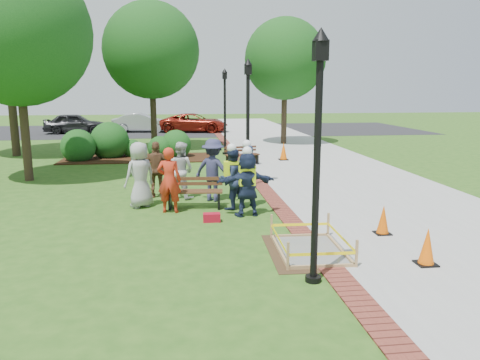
{
  "coord_description": "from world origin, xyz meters",
  "views": [
    {
      "loc": [
        -0.99,
        -10.44,
        3.32
      ],
      "look_at": [
        0.5,
        1.2,
        1.0
      ],
      "focal_mm": 35.0,
      "sensor_mm": 36.0,
      "label": 1
    }
  ],
  "objects": [
    {
      "name": "ground",
      "position": [
        0.0,
        0.0,
        0.0
      ],
      "size": [
        100.0,
        100.0,
        0.0
      ],
      "primitive_type": "plane",
      "color": "#285116",
      "rests_on": "ground"
    },
    {
      "name": "sidewalk",
      "position": [
        5.0,
        10.0,
        0.01
      ],
      "size": [
        6.0,
        60.0,
        0.02
      ],
      "primitive_type": "cube",
      "color": "#9E9E99",
      "rests_on": "ground"
    },
    {
      "name": "brick_edging",
      "position": [
        1.75,
        10.0,
        0.01
      ],
      "size": [
        0.5,
        60.0,
        0.03
      ],
      "primitive_type": "cube",
      "color": "maroon",
      "rests_on": "ground"
    },
    {
      "name": "mulch_bed",
      "position": [
        -3.0,
        12.0,
        0.02
      ],
      "size": [
        7.0,
        3.0,
        0.05
      ],
      "primitive_type": "cube",
      "color": "#381E0F",
      "rests_on": "ground"
    },
    {
      "name": "parking_lot",
      "position": [
        0.0,
        27.0,
        0.0
      ],
      "size": [
        36.0,
        12.0,
        0.01
      ],
      "primitive_type": "cube",
      "color": "black",
      "rests_on": "ground"
    },
    {
      "name": "wet_concrete_pad",
      "position": [
        1.6,
        -1.53,
        0.23
      ],
      "size": [
        1.77,
        2.35,
        0.55
      ],
      "color": "#47331E",
      "rests_on": "ground"
    },
    {
      "name": "bench_near",
      "position": [
        -0.63,
        2.36,
        0.27
      ],
      "size": [
        1.61,
        0.68,
        0.85
      ],
      "color": "brown",
      "rests_on": "ground"
    },
    {
      "name": "bench_far",
      "position": [
        1.67,
        9.57,
        0.26
      ],
      "size": [
        1.56,
        0.83,
        0.8
      ],
      "color": "#53321C",
      "rests_on": "ground"
    },
    {
      "name": "cone_front",
      "position": [
        3.59,
        -2.55,
        0.36
      ],
      "size": [
        0.38,
        0.38,
        0.74
      ],
      "color": "black",
      "rests_on": "ground"
    },
    {
      "name": "cone_back",
      "position": [
        3.57,
        -0.63,
        0.34
      ],
      "size": [
        0.35,
        0.35,
        0.7
      ],
      "color": "black",
      "rests_on": "ground"
    },
    {
      "name": "cone_far",
      "position": [
        3.75,
        10.65,
        0.4
      ],
      "size": [
        0.42,
        0.42,
        0.84
      ],
      "color": "black",
      "rests_on": "ground"
    },
    {
      "name": "toolbox",
      "position": [
        -0.26,
        0.93,
        0.11
      ],
      "size": [
        0.44,
        0.25,
        0.22
      ],
      "primitive_type": "cube",
      "rotation": [
        0.0,
        0.0,
        -0.02
      ],
      "color": "#A20C20",
      "rests_on": "ground"
    },
    {
      "name": "lamp_near",
      "position": [
        1.25,
        -3.0,
        2.48
      ],
      "size": [
        0.28,
        0.28,
        4.26
      ],
      "color": "black",
      "rests_on": "ground"
    },
    {
      "name": "lamp_mid",
      "position": [
        1.25,
        5.0,
        2.48
      ],
      "size": [
        0.28,
        0.28,
        4.26
      ],
      "color": "black",
      "rests_on": "ground"
    },
    {
      "name": "lamp_far",
      "position": [
        1.25,
        13.0,
        2.48
      ],
      "size": [
        0.28,
        0.28,
        4.26
      ],
      "color": "black",
      "rests_on": "ground"
    },
    {
      "name": "tree_left",
      "position": [
        -6.49,
        7.12,
        5.2
      ],
      "size": [
        5.11,
        5.11,
        7.77
      ],
      "color": "#3D2D1E",
      "rests_on": "ground"
    },
    {
      "name": "tree_back",
      "position": [
        -2.41,
        15.55,
        5.25
      ],
      "size": [
        5.1,
        5.1,
        7.81
      ],
      "color": "#3D2D1E",
      "rests_on": "ground"
    },
    {
      "name": "tree_right",
      "position": [
        5.19,
        17.11,
        4.96
      ],
      "size": [
        4.75,
        4.75,
        7.34
      ],
      "color": "#3D2D1E",
      "rests_on": "ground"
    },
    {
      "name": "tree_far",
      "position": [
        -9.08,
        13.81,
        6.96
      ],
      "size": [
        6.91,
        6.91,
        10.42
      ],
      "color": "#3D2D1E",
      "rests_on": "ground"
    },
    {
      "name": "shrub_a",
      "position": [
        -5.65,
        11.66,
        0.0
      ],
      "size": [
        1.58,
        1.58,
        1.58
      ],
      "primitive_type": "sphere",
      "color": "#134214",
      "rests_on": "ground"
    },
    {
      "name": "shrub_b",
      "position": [
        -4.37,
        12.59,
        0.0
      ],
      "size": [
        1.85,
        1.85,
        1.85
      ],
      "primitive_type": "sphere",
      "color": "#134214",
      "rests_on": "ground"
    },
    {
      "name": "shrub_c",
      "position": [
        -1.95,
        11.89,
        0.0
      ],
      "size": [
        1.17,
        1.17,
        1.17
      ],
      "primitive_type": "sphere",
      "color": "#134214",
      "rests_on": "ground"
    },
    {
      "name": "shrub_d",
      "position": [
        -1.2,
        12.21,
        0.0
      ],
      "size": [
        1.44,
        1.44,
        1.44
      ],
      "primitive_type": "sphere",
      "color": "#134214",
      "rests_on": "ground"
    },
    {
      "name": "shrub_e",
      "position": [
        -3.32,
        12.72,
        0.0
      ],
      "size": [
        0.91,
        0.91,
        0.91
      ],
      "primitive_type": "sphere",
      "color": "#134214",
      "rests_on": "ground"
    },
    {
      "name": "casual_person_a",
      "position": [
        -2.14,
        2.67,
        0.92
      ],
      "size": [
        0.7,
        0.65,
        1.85
      ],
      "color": "#999999",
      "rests_on": "ground"
    },
    {
      "name": "casual_person_b",
      "position": [
        -1.31,
        1.97,
        0.89
      ],
      "size": [
        0.63,
        0.46,
        1.77
      ],
      "color": "red",
      "rests_on": "ground"
    },
    {
      "name": "casual_person_c",
      "position": [
        -1.0,
        3.62,
        0.86
      ],
      "size": [
        0.66,
        0.61,
        1.73
      ],
      "color": "silver",
      "rests_on": "ground"
    },
    {
      "name": "casual_person_d",
      "position": [
        -1.72,
        3.82,
        0.86
      ],
      "size": [
        0.56,
        0.36,
        1.72
      ],
      "color": "brown",
      "rests_on": "ground"
    },
    {
      "name": "casual_person_e",
      "position": [
        -0.05,
        3.15,
        0.93
      ],
      "size": [
        0.7,
        0.62,
        1.85
      ],
      "color": "#2E2F51",
      "rests_on": "ground"
    },
    {
      "name": "hivis_worker_a",
      "position": [
        0.71,
        1.37,
        0.92
      ],
      "size": [
        0.58,
        0.42,
        1.84
      ],
      "color": "#161A39",
      "rests_on": "ground"
    },
    {
      "name": "hivis_worker_b",
      "position": [
        0.84,
        2.36,
        0.94
      ],
      "size": [
        0.64,
        0.51,
        1.9
      ],
      "color": "#1C1E49",
      "rests_on": "ground"
    },
    {
      "name": "hivis_worker_c",
      "position": [
        0.39,
        2.13,
        0.91
      ],
      "size": [
        0.64,
        0.58,
        1.83
      ],
      "color": "#181B40",
      "rests_on": "ground"
    },
    {
      "name": "parked_car_a",
      "position": [
        -8.65,
        25.36,
        0.0
      ],
      "size": [
        2.42,
        5.07,
        1.62
      ],
      "primitive_type": "imported",
      "rotation": [
        0.0,
        0.0,
        1.63
      ],
      "color": "#252528",
      "rests_on": "ground"
    },
    {
      "name": "parked_car_b",
      "position": [
        -3.86,
        25.77,
        0.0
      ],
      "size": [
        2.43,
        4.87,
        1.54
      ],
      "primitive_type": "imported",
      "rotation": [
        0.0,
        0.0,
        1.49
      ],
      "color": "silver",
      "rests_on": "ground"
    },
    {
      "name": "parked_car_c",
      "position": [
        0.08,
        25.33,
        0.0
      ],
      "size": [
        2.82,
        4.98,
        1.53
      ],
      "primitive_type": "imported",
      "rotation": [
        0.0,
        0.0,
        1.4
      ],
      "color": "maroon",
      "rests_on": "ground"
    }
  ]
}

